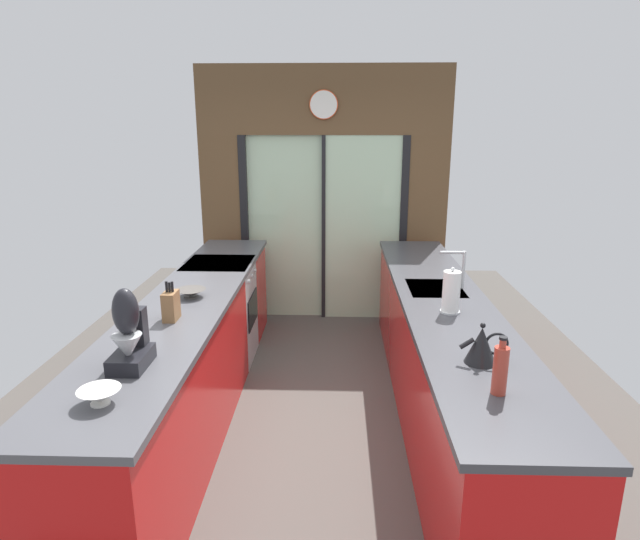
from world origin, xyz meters
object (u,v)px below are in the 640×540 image
oven_range (221,312)px  paper_towel_roll (451,292)px  knife_block (171,305)px  stand_mixer (129,337)px  mixing_bowl_far (191,293)px  kettle (482,345)px  mixing_bowl_near (100,396)px  soap_bottle (500,369)px

oven_range → paper_towel_roll: bearing=-34.5°
knife_block → stand_mixer: stand_mixer is taller
mixing_bowl_far → kettle: 2.05m
knife_block → stand_mixer: size_ratio=0.60×
mixing_bowl_near → paper_towel_roll: bearing=34.7°
stand_mixer → mixing_bowl_far: bearing=90.0°
oven_range → stand_mixer: 2.19m
stand_mixer → oven_range: bearing=90.5°
oven_range → mixing_bowl_near: mixing_bowl_near is taller
mixing_bowl_near → knife_block: size_ratio=0.75×
mixing_bowl_near → soap_bottle: 1.79m
mixing_bowl_near → paper_towel_roll: paper_towel_roll is taller
mixing_bowl_near → mixing_bowl_far: (0.00, 1.49, -0.01)m
mixing_bowl_far → stand_mixer: 1.12m
stand_mixer → soap_bottle: stand_mixer is taller
kettle → soap_bottle: size_ratio=0.91×
soap_bottle → paper_towel_roll: (0.00, 1.08, 0.02)m
mixing_bowl_far → stand_mixer: size_ratio=0.52×
soap_bottle → oven_range: bearing=127.8°
mixing_bowl_near → stand_mixer: (0.00, 0.37, 0.12)m
soap_bottle → paper_towel_roll: size_ratio=0.91×
stand_mixer → soap_bottle: (1.78, -0.22, -0.04)m
mixing_bowl_near → knife_block: bearing=90.0°
knife_block → kettle: size_ratio=1.00×
oven_range → mixing_bowl_far: bearing=-88.9°
knife_block → paper_towel_roll: paper_towel_roll is taller
knife_block → mixing_bowl_far: bearing=90.0°
mixing_bowl_near → kettle: 1.85m
mixing_bowl_near → knife_block: 1.04m
paper_towel_roll → kettle: bearing=-89.8°
mixing_bowl_near → paper_towel_roll: 2.17m
mixing_bowl_far → mixing_bowl_near: bearing=-90.0°
oven_range → knife_block: bearing=-89.3°
knife_block → soap_bottle: (1.78, -0.89, 0.03)m
mixing_bowl_near → soap_bottle: bearing=4.9°
mixing_bowl_near → paper_towel_roll: size_ratio=0.61×
mixing_bowl_near → knife_block: (-0.00, 1.04, 0.06)m
mixing_bowl_near → stand_mixer: 0.39m
mixing_bowl_far → kettle: bearing=-29.6°
stand_mixer → paper_towel_roll: size_ratio=1.37×
knife_block → paper_towel_roll: (1.78, 0.19, 0.04)m
mixing_bowl_far → knife_block: (-0.00, -0.45, 0.06)m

